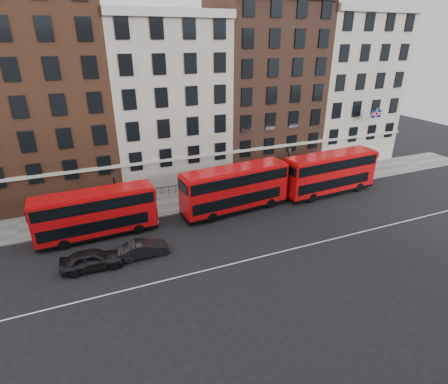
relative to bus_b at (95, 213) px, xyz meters
name	(u,v)px	position (x,y,z in m)	size (l,w,h in m)	color
ground	(225,250)	(9.60, -6.49, -2.32)	(120.00, 120.00, 0.00)	black
pavement	(188,200)	(9.60, 4.01, -2.25)	(80.00, 5.00, 0.15)	slate
kerb	(195,210)	(9.60, 1.51, -2.24)	(80.00, 0.30, 0.16)	gray
road_centre_line	(235,263)	(9.60, -8.49, -2.32)	(70.00, 0.12, 0.01)	white
building_terrace	(163,96)	(9.29, 11.39, 7.91)	(64.00, 11.95, 22.00)	beige
bus_b	(95,213)	(0.00, 0.00, 0.00)	(10.41, 2.92, 4.33)	red
bus_c	(235,188)	(13.36, 0.00, 0.20)	(11.41, 3.75, 4.71)	red
bus_d	(330,172)	(25.04, 0.00, 0.21)	(11.39, 3.41, 4.73)	red
car_rear	(92,259)	(-0.78, -4.88, -1.53)	(1.88, 4.68, 1.59)	black
car_front	(143,249)	(3.15, -4.70, -1.65)	(1.42, 4.09, 1.35)	black
lamp_post_left	(116,193)	(2.03, 1.96, 0.75)	(0.44, 0.44, 5.33)	black
lamp_post_right	(288,166)	(20.90, 2.21, 0.75)	(0.44, 0.44, 5.33)	black
traffic_light	(376,160)	(33.39, 1.61, 0.12)	(0.25, 0.45, 3.27)	black
iron_railings	(182,188)	(9.60, 6.21, -1.67)	(6.60, 0.06, 1.00)	black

